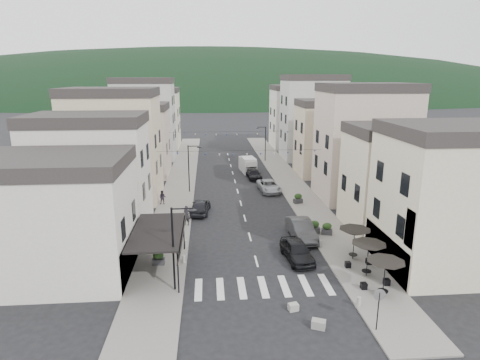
# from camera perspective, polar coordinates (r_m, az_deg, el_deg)

# --- Properties ---
(ground) EXTENTS (700.00, 700.00, 0.00)m
(ground) POSITION_cam_1_polar(r_m,az_deg,el_deg) (27.26, 3.92, -17.00)
(ground) COLOR black
(ground) RESTS_ON ground
(sidewalk_left) EXTENTS (4.00, 76.00, 0.12)m
(sidewalk_left) POSITION_cam_1_polar(r_m,az_deg,el_deg) (56.88, -8.36, -0.02)
(sidewalk_left) COLOR slate
(sidewalk_left) RESTS_ON ground
(sidewalk_right) EXTENTS (4.00, 76.00, 0.12)m
(sidewalk_right) POSITION_cam_1_polar(r_m,az_deg,el_deg) (57.83, 6.64, 0.28)
(sidewalk_right) COLOR slate
(sidewalk_right) RESTS_ON ground
(hill_backdrop) EXTENTS (640.00, 360.00, 70.00)m
(hill_backdrop) POSITION_cam_1_polar(r_m,az_deg,el_deg) (323.28, -4.05, 12.04)
(hill_backdrop) COLOR black
(hill_backdrop) RESTS_ON ground
(boutique_building) EXTENTS (12.00, 8.00, 8.00)m
(boutique_building) POSITION_cam_1_polar(r_m,az_deg,el_deg) (32.05, -26.18, -5.65)
(boutique_building) COLOR beige
(boutique_building) RESTS_ON ground
(bistro_building) EXTENTS (10.00, 8.00, 10.00)m
(bistro_building) POSITION_cam_1_polar(r_m,az_deg,el_deg) (33.78, 28.16, -3.11)
(bistro_building) COLOR beige
(bistro_building) RESTS_ON ground
(boutique_awning) EXTENTS (3.77, 7.50, 3.28)m
(boutique_awning) POSITION_cam_1_polar(r_m,az_deg,el_deg) (30.30, -11.21, -7.29)
(boutique_awning) COLOR black
(boutique_awning) RESTS_ON ground
(buildings_row_left) EXTENTS (10.20, 54.16, 14.00)m
(buildings_row_left) POSITION_cam_1_polar(r_m,az_deg,el_deg) (62.19, -14.73, 6.60)
(buildings_row_left) COLOR beige
(buildings_row_left) RESTS_ON ground
(buildings_row_right) EXTENTS (10.20, 54.16, 14.50)m
(buildings_row_right) POSITION_cam_1_polar(r_m,az_deg,el_deg) (62.74, 12.32, 6.99)
(buildings_row_right) COLOR beige
(buildings_row_right) RESTS_ON ground
(cafe_terrace) EXTENTS (2.50, 8.10, 2.53)m
(cafe_terrace) POSITION_cam_1_polar(r_m,az_deg,el_deg) (30.55, 17.82, -9.10)
(cafe_terrace) COLOR black
(cafe_terrace) RESTS_ON ground
(streetlamp_left_near) EXTENTS (1.70, 0.56, 6.00)m
(streetlamp_left_near) POSITION_cam_1_polar(r_m,az_deg,el_deg) (27.18, -8.95, -8.47)
(streetlamp_left_near) COLOR black
(streetlamp_left_near) RESTS_ON ground
(streetlamp_left_far) EXTENTS (1.70, 0.56, 6.00)m
(streetlamp_left_far) POSITION_cam_1_polar(r_m,az_deg,el_deg) (50.12, -7.01, 2.32)
(streetlamp_left_far) COLOR black
(streetlamp_left_far) RESTS_ON ground
(streetlamp_right_far) EXTENTS (1.70, 0.56, 6.00)m
(streetlamp_right_far) POSITION_cam_1_polar(r_m,az_deg,el_deg) (68.43, 3.41, 5.69)
(streetlamp_right_far) COLOR black
(streetlamp_right_far) RESTS_ON ground
(traffic_sign) EXTENTS (0.70, 0.07, 2.70)m
(traffic_sign) POSITION_cam_1_polar(r_m,az_deg,el_deg) (24.89, 19.14, -16.02)
(traffic_sign) COLOR black
(traffic_sign) RESTS_ON ground
(bollards) EXTENTS (11.66, 10.26, 0.60)m
(bollards) POSITION_cam_1_polar(r_m,az_deg,el_deg) (31.84, 2.46, -11.19)
(bollards) COLOR gray
(bollards) RESTS_ON ground
(bunting_near) EXTENTS (19.00, 0.28, 0.62)m
(bunting_near) POSITION_cam_1_polar(r_m,az_deg,el_deg) (45.90, 0.02, 3.79)
(bunting_near) COLOR black
(bunting_near) RESTS_ON ground
(bunting_far) EXTENTS (19.00, 0.28, 0.62)m
(bunting_far) POSITION_cam_1_polar(r_m,az_deg,el_deg) (61.66, -1.19, 6.57)
(bunting_far) COLOR black
(bunting_far) RESTS_ON ground
(parked_car_a) EXTENTS (2.35, 4.84, 1.59)m
(parked_car_a) POSITION_cam_1_polar(r_m,az_deg,el_deg) (32.66, 8.12, -9.92)
(parked_car_a) COLOR black
(parked_car_a) RESTS_ON ground
(parked_car_b) EXTENTS (2.03, 5.26, 1.71)m
(parked_car_b) POSITION_cam_1_polar(r_m,az_deg,el_deg) (36.77, 8.73, -6.97)
(parked_car_b) COLOR #353537
(parked_car_b) RESTS_ON ground
(parked_car_c) EXTENTS (2.81, 5.32, 1.42)m
(parked_car_c) POSITION_cam_1_polar(r_m,az_deg,el_deg) (50.96, 4.12, -0.86)
(parked_car_c) COLOR #989BA1
(parked_car_c) RESTS_ON ground
(parked_car_d) EXTENTS (2.12, 4.57, 1.29)m
(parked_car_d) POSITION_cam_1_polar(r_m,az_deg,el_deg) (57.16, 1.99, 0.81)
(parked_car_d) COLOR black
(parked_car_d) RESTS_ON ground
(parked_car_e) EXTENTS (2.39, 4.80, 1.57)m
(parked_car_e) POSITION_cam_1_polar(r_m,az_deg,el_deg) (43.03, -5.67, -3.73)
(parked_car_e) COLOR black
(parked_car_e) RESTS_ON ground
(delivery_van) EXTENTS (2.44, 4.96, 2.29)m
(delivery_van) POSITION_cam_1_polar(r_m,az_deg,el_deg) (61.36, 1.11, 2.23)
(delivery_van) COLOR silver
(delivery_van) RESTS_ON ground
(pedestrian_a) EXTENTS (0.80, 0.62, 1.94)m
(pedestrian_a) POSITION_cam_1_polar(r_m,az_deg,el_deg) (39.48, -7.60, -5.03)
(pedestrian_a) COLOR black
(pedestrian_a) RESTS_ON sidewalk_left
(pedestrian_b) EXTENTS (0.86, 0.71, 1.61)m
(pedestrian_b) POSITION_cam_1_polar(r_m,az_deg,el_deg) (46.19, -10.96, -2.46)
(pedestrian_b) COLOR black
(pedestrian_b) RESTS_ON sidewalk_left
(concrete_block_a) EXTENTS (0.93, 0.77, 0.50)m
(concrete_block_a) POSITION_cam_1_polar(r_m,az_deg,el_deg) (25.23, 11.11, -19.47)
(concrete_block_a) COLOR gray
(concrete_block_a) RESTS_ON ground
(concrete_block_b) EXTENTS (0.69, 0.58, 0.45)m
(concrete_block_b) POSITION_cam_1_polar(r_m,az_deg,el_deg) (26.55, 7.59, -17.47)
(concrete_block_b) COLOR gray
(concrete_block_b) RESTS_ON ground
(planter_la) EXTENTS (0.96, 0.54, 1.05)m
(planter_la) POSITION_cam_1_polar(r_m,az_deg,el_deg) (32.13, -11.54, -10.83)
(planter_la) COLOR #333235
(planter_la) RESTS_ON sidewalk_left
(planter_lb) EXTENTS (1.23, 0.91, 1.22)m
(planter_lb) POSITION_cam_1_polar(r_m,az_deg,el_deg) (39.46, -9.64, -5.71)
(planter_lb) COLOR #313033
(planter_lb) RESTS_ON sidewalk_left
(planter_ra) EXTENTS (1.09, 0.62, 1.20)m
(planter_ra) POSITION_cam_1_polar(r_m,az_deg,el_deg) (37.97, 10.49, -6.59)
(planter_ra) COLOR #2E2E30
(planter_ra) RESTS_ON sidewalk_right
(planter_rb) EXTENTS (1.11, 0.81, 1.11)m
(planter_rb) POSITION_cam_1_polar(r_m,az_deg,el_deg) (37.90, 12.26, -6.79)
(planter_rb) COLOR #313134
(planter_rb) RESTS_ON sidewalk_right
(planter_rc) EXTENTS (1.13, 0.82, 1.13)m
(planter_rc) POSITION_cam_1_polar(r_m,az_deg,el_deg) (46.36, 8.26, -2.61)
(planter_rc) COLOR #2F2F31
(planter_rc) RESTS_ON sidewalk_right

